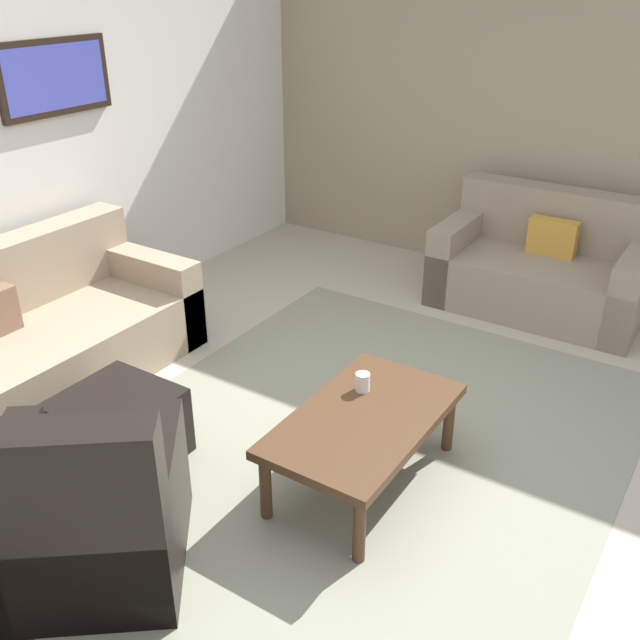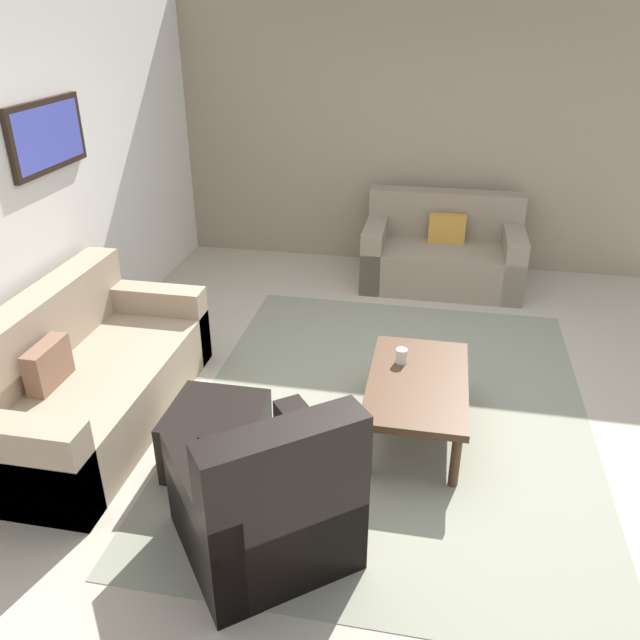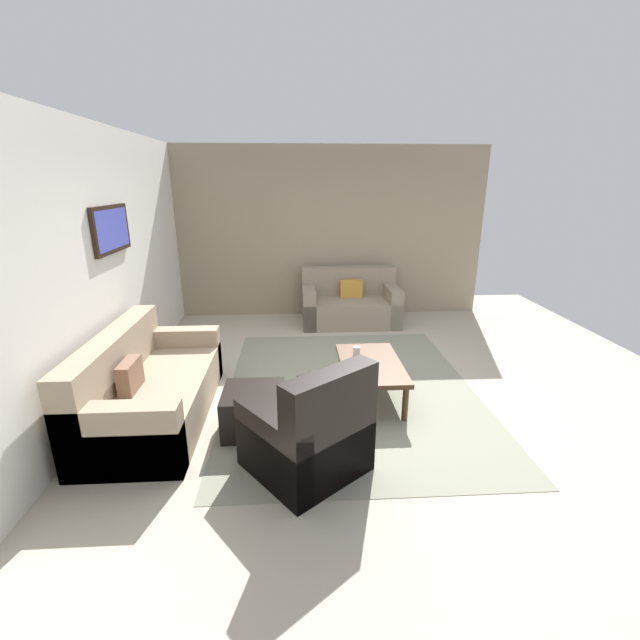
{
  "view_description": "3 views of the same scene",
  "coord_description": "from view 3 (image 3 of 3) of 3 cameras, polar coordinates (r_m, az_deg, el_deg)",
  "views": [
    {
      "loc": [
        -2.76,
        -1.58,
        2.43
      ],
      "look_at": [
        -0.1,
        0.14,
        0.82
      ],
      "focal_mm": 39.57,
      "sensor_mm": 36.0,
      "label": 1
    },
    {
      "loc": [
        -3.74,
        -0.22,
        2.62
      ],
      "look_at": [
        -0.25,
        0.45,
        0.81
      ],
      "focal_mm": 35.68,
      "sensor_mm": 36.0,
      "label": 2
    },
    {
      "loc": [
        -4.32,
        0.61,
        2.24
      ],
      "look_at": [
        0.02,
        0.35,
        0.82
      ],
      "focal_mm": 24.09,
      "sensor_mm": 36.0,
      "label": 3
    }
  ],
  "objects": [
    {
      "name": "stone_feature_panel",
      "position": [
        7.4,
        1.32,
        11.49
      ],
      "size": [
        0.12,
        5.2,
        2.8
      ],
      "primitive_type": "cube",
      "color": "gray",
      "rests_on": "ground_plane"
    },
    {
      "name": "rear_partition",
      "position": [
        4.83,
        -27.89,
        5.94
      ],
      "size": [
        6.0,
        0.12,
        2.8
      ],
      "primitive_type": "cube",
      "color": "silver",
      "rests_on": "ground_plane"
    },
    {
      "name": "ottoman",
      "position": [
        4.14,
        -8.77,
        -11.73
      ],
      "size": [
        0.56,
        0.56,
        0.4
      ],
      "primitive_type": "cube",
      "color": "black",
      "rests_on": "ground_plane"
    },
    {
      "name": "framed_artwork",
      "position": [
        5.08,
        -25.97,
        10.81
      ],
      "size": [
        0.86,
        0.04,
        0.48
      ],
      "color": "black"
    },
    {
      "name": "cup",
      "position": [
        4.73,
        4.87,
        -4.14
      ],
      "size": [
        0.08,
        0.08,
        0.1
      ],
      "primitive_type": "cylinder",
      "color": "white",
      "rests_on": "coffee_table"
    },
    {
      "name": "couch_loveseat",
      "position": [
        7.1,
        3.94,
        2.12
      ],
      "size": [
        0.89,
        1.55,
        0.88
      ],
      "color": "gray",
      "rests_on": "ground_plane"
    },
    {
      "name": "couch_main",
      "position": [
        4.56,
        -22.19,
        -8.65
      ],
      "size": [
        1.98,
        0.94,
        0.88
      ],
      "color": "gray",
      "rests_on": "ground_plane"
    },
    {
      "name": "coffee_table",
      "position": [
        4.61,
        6.74,
        -6.18
      ],
      "size": [
        1.1,
        0.64,
        0.41
      ],
      "color": "#472D1C",
      "rests_on": "ground_plane"
    },
    {
      "name": "armchair_leather",
      "position": [
        3.51,
        -1.2,
        -15.4
      ],
      "size": [
        1.12,
        1.12,
        0.95
      ],
      "color": "black",
      "rests_on": "ground_plane"
    },
    {
      "name": "area_rug",
      "position": [
        4.9,
        4.1,
        -9.14
      ],
      "size": [
        3.51,
        2.73,
        0.01
      ],
      "primitive_type": "cube",
      "color": "gray",
      "rests_on": "ground_plane"
    },
    {
      "name": "ground_plane",
      "position": [
        4.91,
        4.1,
        -9.19
      ],
      "size": [
        8.0,
        8.0,
        0.0
      ],
      "primitive_type": "plane",
      "color": "#B2A893"
    }
  ]
}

